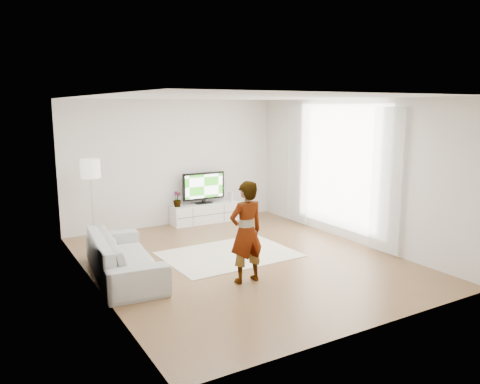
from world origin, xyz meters
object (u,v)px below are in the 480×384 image
player (246,232)px  floor_lamp (91,172)px  rug (229,254)px  sofa (124,256)px  media_console (205,213)px  television (204,187)px

player → floor_lamp: floor_lamp is taller
rug → sofa: size_ratio=1.01×
media_console → sofa: size_ratio=0.69×
rug → television: bearing=74.4°
rug → sofa: (-1.96, -0.11, 0.33)m
sofa → floor_lamp: size_ratio=1.37×
media_console → sofa: sofa is taller
player → television: bearing=-108.9°
rug → floor_lamp: size_ratio=1.38×
television → floor_lamp: size_ratio=0.62×
television → floor_lamp: 2.72m
television → player: 3.88m
television → floor_lamp: floor_lamp is taller
television → rug: television is taller
television → sofa: (-2.63, -2.53, -0.50)m
player → sofa: player is taller
rug → player: bearing=-108.0°
rug → player: size_ratio=1.47×
media_console → player: size_ratio=1.01×
sofa → rug: bearing=-81.2°
rug → player: 1.58m
media_console → television: 0.61m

